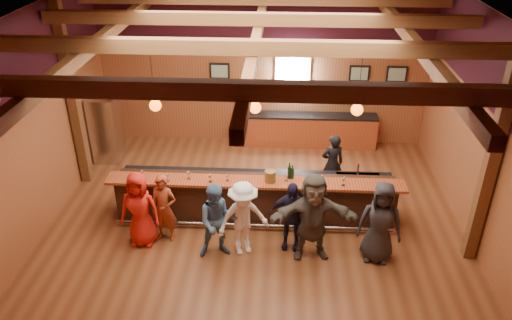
# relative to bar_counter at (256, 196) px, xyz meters

# --- Properties ---
(room) EXTENTS (9.04, 9.00, 4.52)m
(room) POSITION_rel_bar_counter_xyz_m (-0.02, -0.09, 2.69)
(room) COLOR brown
(room) RESTS_ON ground
(bar_counter) EXTENTS (6.30, 1.07, 1.11)m
(bar_counter) POSITION_rel_bar_counter_xyz_m (0.00, 0.00, 0.00)
(bar_counter) COLOR black
(bar_counter) RESTS_ON ground
(back_bar_cabinet) EXTENTS (4.00, 0.52, 0.95)m
(back_bar_cabinet) POSITION_rel_bar_counter_xyz_m (1.18, 3.57, -0.05)
(back_bar_cabinet) COLOR maroon
(back_bar_cabinet) RESTS_ON ground
(window) EXTENTS (0.95, 0.09, 0.95)m
(window) POSITION_rel_bar_counter_xyz_m (0.78, 3.80, 1.53)
(window) COLOR silver
(window) RESTS_ON room
(framed_pictures) EXTENTS (5.35, 0.05, 0.45)m
(framed_pictures) POSITION_rel_bar_counter_xyz_m (1.65, 3.79, 1.58)
(framed_pictures) COLOR black
(framed_pictures) RESTS_ON room
(wine_shelves) EXTENTS (3.00, 0.18, 0.30)m
(wine_shelves) POSITION_rel_bar_counter_xyz_m (0.78, 3.73, 1.10)
(wine_shelves) COLOR maroon
(wine_shelves) RESTS_ON room
(pendant_lights) EXTENTS (4.24, 0.24, 1.37)m
(pendant_lights) POSITION_rel_bar_counter_xyz_m (-0.02, -0.15, 2.19)
(pendant_lights) COLOR black
(pendant_lights) RESTS_ON room
(stainless_fridge) EXTENTS (0.70, 0.70, 1.80)m
(stainless_fridge) POSITION_rel_bar_counter_xyz_m (-4.12, 2.45, 0.38)
(stainless_fridge) COLOR silver
(stainless_fridge) RESTS_ON ground
(customer_orange) EXTENTS (0.83, 0.56, 1.65)m
(customer_orange) POSITION_rel_bar_counter_xyz_m (-2.30, -1.08, 0.30)
(customer_orange) COLOR red
(customer_orange) RESTS_ON ground
(customer_redvest) EXTENTS (0.59, 0.43, 1.51)m
(customer_redvest) POSITION_rel_bar_counter_xyz_m (-1.85, -0.92, 0.23)
(customer_redvest) COLOR #91371A
(customer_redvest) RESTS_ON ground
(customer_denim) EXTENTS (0.88, 0.74, 1.61)m
(customer_denim) POSITION_rel_bar_counter_xyz_m (-0.68, -1.38, 0.28)
(customer_denim) COLOR #4A7095
(customer_denim) RESTS_ON ground
(customer_white) EXTENTS (1.20, 0.97, 1.62)m
(customer_white) POSITION_rel_bar_counter_xyz_m (-0.19, -1.28, 0.29)
(customer_white) COLOR white
(customer_white) RESTS_ON ground
(customer_navy) EXTENTS (0.93, 0.48, 1.53)m
(customer_navy) POSITION_rel_bar_counter_xyz_m (0.75, -1.06, 0.24)
(customer_navy) COLOR black
(customer_navy) RESTS_ON ground
(customer_brown) EXTENTS (1.77, 0.72, 1.86)m
(customer_brown) POSITION_rel_bar_counter_xyz_m (1.16, -1.31, 0.41)
(customer_brown) COLOR #504940
(customer_brown) RESTS_ON ground
(customer_dark) EXTENTS (0.92, 0.67, 1.73)m
(customer_dark) POSITION_rel_bar_counter_xyz_m (2.46, -1.33, 0.34)
(customer_dark) COLOR #262528
(customer_dark) RESTS_ON ground
(bartender) EXTENTS (0.61, 0.48, 1.50)m
(bartender) POSITION_rel_bar_counter_xyz_m (1.75, 1.17, 0.23)
(bartender) COLOR black
(bartender) RESTS_ON ground
(ice_bucket) EXTENTS (0.23, 0.23, 0.25)m
(ice_bucket) POSITION_rel_bar_counter_xyz_m (0.31, -0.33, 0.71)
(ice_bucket) COLOR brown
(ice_bucket) RESTS_ON bar_counter
(bottle_a) EXTENTS (0.07, 0.07, 0.32)m
(bottle_a) POSITION_rel_bar_counter_xyz_m (0.77, -0.18, 0.71)
(bottle_a) COLOR black
(bottle_a) RESTS_ON bar_counter
(bottle_b) EXTENTS (0.08, 0.08, 0.37)m
(bottle_b) POSITION_rel_bar_counter_xyz_m (0.71, -0.17, 0.73)
(bottle_b) COLOR black
(bottle_b) RESTS_ON bar_counter
(glass_a) EXTENTS (0.07, 0.07, 0.16)m
(glass_a) POSITION_rel_bar_counter_xyz_m (-2.41, -0.29, 0.70)
(glass_a) COLOR silver
(glass_a) RESTS_ON bar_counter
(glass_b) EXTENTS (0.08, 0.08, 0.18)m
(glass_b) POSITION_rel_bar_counter_xyz_m (-1.84, -0.42, 0.72)
(glass_b) COLOR silver
(glass_b) RESTS_ON bar_counter
(glass_c) EXTENTS (0.08, 0.08, 0.19)m
(glass_c) POSITION_rel_bar_counter_xyz_m (-1.42, -0.31, 0.72)
(glass_c) COLOR silver
(glass_c) RESTS_ON bar_counter
(glass_d) EXTENTS (0.09, 0.09, 0.19)m
(glass_d) POSITION_rel_bar_counter_xyz_m (-0.94, -0.42, 0.73)
(glass_d) COLOR silver
(glass_d) RESTS_ON bar_counter
(glass_e) EXTENTS (0.07, 0.07, 0.16)m
(glass_e) POSITION_rel_bar_counter_xyz_m (-0.59, -0.35, 0.71)
(glass_e) COLOR silver
(glass_e) RESTS_ON bar_counter
(glass_f) EXTENTS (0.07, 0.07, 0.16)m
(glass_f) POSITION_rel_bar_counter_xyz_m (0.64, -0.28, 0.70)
(glass_f) COLOR silver
(glass_f) RESTS_ON bar_counter
(glass_g) EXTENTS (0.07, 0.07, 0.17)m
(glass_g) POSITION_rel_bar_counter_xyz_m (1.39, -0.27, 0.71)
(glass_g) COLOR silver
(glass_g) RESTS_ON bar_counter
(glass_h) EXTENTS (0.09, 0.09, 0.20)m
(glass_h) POSITION_rel_bar_counter_xyz_m (1.82, -0.41, 0.73)
(glass_h) COLOR silver
(glass_h) RESTS_ON bar_counter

